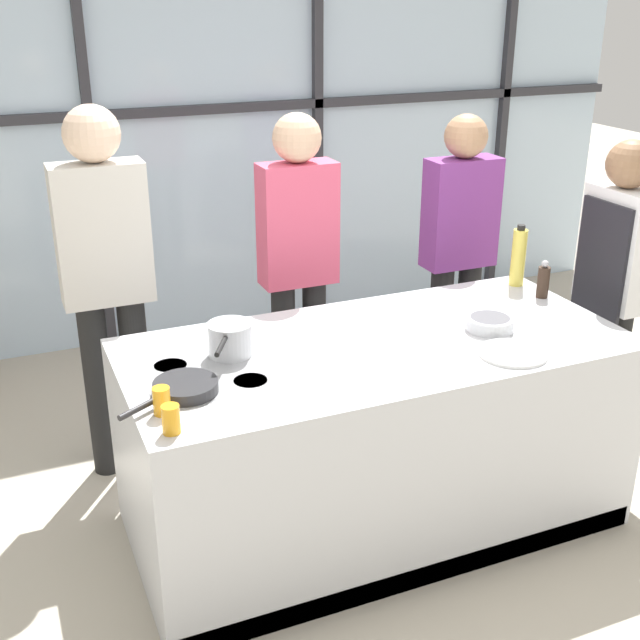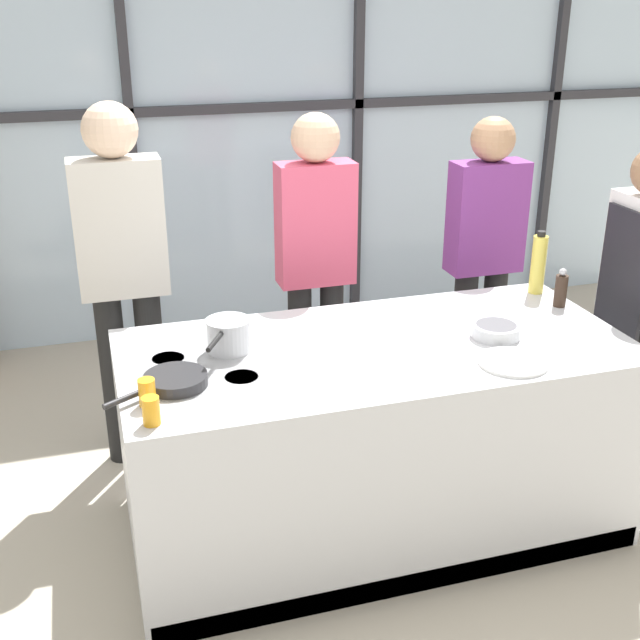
# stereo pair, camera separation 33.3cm
# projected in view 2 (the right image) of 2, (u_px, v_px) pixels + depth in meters

# --- Properties ---
(ground_plane) EXTENTS (18.00, 18.00, 0.00)m
(ground_plane) POSITION_uv_depth(u_px,v_px,m) (372.00, 522.00, 3.68)
(ground_plane) COLOR #BCB29E
(back_window_wall) EXTENTS (6.40, 0.10, 2.80)m
(back_window_wall) POSITION_uv_depth(u_px,v_px,m) (247.00, 128.00, 5.36)
(back_window_wall) COLOR silver
(back_window_wall) RESTS_ON ground_plane
(demo_island) EXTENTS (2.13, 0.98, 0.89)m
(demo_island) POSITION_uv_depth(u_px,v_px,m) (374.00, 438.00, 3.51)
(demo_island) COLOR silver
(demo_island) RESTS_ON ground_plane
(chef) EXTENTS (0.23, 0.38, 1.62)m
(chef) POSITION_uv_depth(u_px,v_px,m) (636.00, 292.00, 3.79)
(chef) COLOR black
(chef) RESTS_ON ground_plane
(spectator_far_left) EXTENTS (0.42, 0.25, 1.81)m
(spectator_far_left) POSITION_uv_depth(u_px,v_px,m) (123.00, 264.00, 3.81)
(spectator_far_left) COLOR black
(spectator_far_left) RESTS_ON ground_plane
(spectator_center_left) EXTENTS (0.39, 0.24, 1.72)m
(spectator_center_left) POSITION_uv_depth(u_px,v_px,m) (316.00, 255.00, 4.09)
(spectator_center_left) COLOR black
(spectator_center_left) RESTS_ON ground_plane
(spectator_center_right) EXTENTS (0.40, 0.23, 1.66)m
(spectator_center_right) POSITION_uv_depth(u_px,v_px,m) (484.00, 248.00, 4.36)
(spectator_center_right) COLOR black
(spectator_center_right) RESTS_ON ground_plane
(frying_pan) EXTENTS (0.39, 0.29, 0.04)m
(frying_pan) POSITION_uv_depth(u_px,v_px,m) (174.00, 380.00, 2.99)
(frying_pan) COLOR #232326
(frying_pan) RESTS_ON demo_island
(saucepan) EXTENTS (0.22, 0.31, 0.14)m
(saucepan) POSITION_uv_depth(u_px,v_px,m) (228.00, 334.00, 3.26)
(saucepan) COLOR silver
(saucepan) RESTS_ON demo_island
(white_plate) EXTENTS (0.28, 0.28, 0.01)m
(white_plate) POSITION_uv_depth(u_px,v_px,m) (513.00, 362.00, 3.17)
(white_plate) COLOR white
(white_plate) RESTS_ON demo_island
(mixing_bowl) EXTENTS (0.21, 0.21, 0.06)m
(mixing_bowl) POSITION_uv_depth(u_px,v_px,m) (496.00, 330.00, 3.41)
(mixing_bowl) COLOR silver
(mixing_bowl) RESTS_ON demo_island
(oil_bottle) EXTENTS (0.07, 0.07, 0.31)m
(oil_bottle) POSITION_uv_depth(u_px,v_px,m) (538.00, 264.00, 3.86)
(oil_bottle) COLOR #E0CC4C
(oil_bottle) RESTS_ON demo_island
(pepper_grinder) EXTENTS (0.06, 0.06, 0.19)m
(pepper_grinder) POSITION_uv_depth(u_px,v_px,m) (561.00, 289.00, 3.72)
(pepper_grinder) COLOR #332319
(pepper_grinder) RESTS_ON demo_island
(juice_glass_near) EXTENTS (0.06, 0.06, 0.10)m
(juice_glass_near) POSITION_uv_depth(u_px,v_px,m) (151.00, 411.00, 2.71)
(juice_glass_near) COLOR orange
(juice_glass_near) RESTS_ON demo_island
(juice_glass_far) EXTENTS (0.06, 0.06, 0.10)m
(juice_glass_far) POSITION_uv_depth(u_px,v_px,m) (147.00, 392.00, 2.84)
(juice_glass_far) COLOR orange
(juice_glass_far) RESTS_ON demo_island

